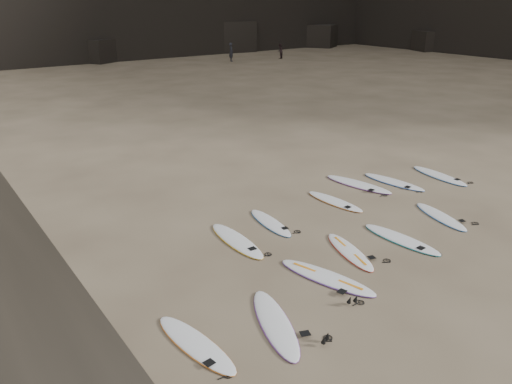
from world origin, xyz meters
TOP-DOWN VIEW (x-y plane):
  - ground at (0.00, 0.00)m, footprint 240.00×240.00m
  - surfboard_0 at (-4.18, -1.14)m, footprint 1.46×2.61m
  - surfboard_1 at (-2.03, -0.42)m, footprint 1.32×2.74m
  - surfboard_2 at (-0.60, 0.20)m, footprint 1.17×2.34m
  - surfboard_3 at (1.11, -0.14)m, footprint 0.77×2.55m
  - surfboard_4 at (3.38, 0.17)m, footprint 1.16×2.34m
  - surfboard_5 at (-2.73, 2.52)m, footprint 0.73×2.60m
  - surfboard_6 at (-1.24, 2.92)m, footprint 0.80×2.27m
  - surfboard_7 at (1.54, 3.00)m, footprint 0.74×2.38m
  - surfboard_8 at (3.38, 3.68)m, footprint 1.15×2.81m
  - surfboard_9 at (4.64, 3.09)m, footprint 0.91×2.60m
  - surfboard_10 at (6.60, 2.52)m, footprint 0.93×2.63m
  - surfboard_11 at (-5.88, -0.75)m, footprint 0.88×2.47m
  - person_a at (19.75, 37.42)m, footprint 0.64×0.80m
  - person_b at (25.36, 36.29)m, footprint 0.99×0.93m

SIDE VIEW (x-z plane):
  - ground at x=0.00m, z-range 0.00..0.00m
  - surfboard_6 at x=-1.24m, z-range 0.00..0.08m
  - surfboard_2 at x=-0.60m, z-range 0.00..0.08m
  - surfboard_4 at x=3.38m, z-range 0.00..0.08m
  - surfboard_7 at x=1.54m, z-range 0.00..0.08m
  - surfboard_11 at x=-5.88m, z-range 0.00..0.09m
  - surfboard_3 at x=1.11m, z-range 0.00..0.09m
  - surfboard_9 at x=4.64m, z-range 0.00..0.09m
  - surfboard_0 at x=-4.18m, z-range 0.00..0.09m
  - surfboard_5 at x=-2.73m, z-range 0.00..0.09m
  - surfboard_10 at x=6.60m, z-range 0.00..0.09m
  - surfboard_1 at x=-2.03m, z-range 0.00..0.10m
  - surfboard_8 at x=3.38m, z-range 0.00..0.10m
  - person_b at x=25.36m, z-range 0.00..1.62m
  - person_a at x=19.75m, z-range 0.00..1.90m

